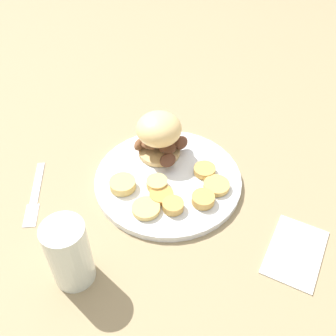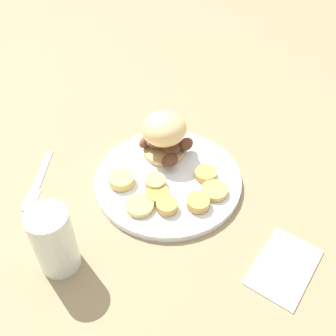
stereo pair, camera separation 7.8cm
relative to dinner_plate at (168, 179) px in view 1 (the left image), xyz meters
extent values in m
plane|color=#937F5B|center=(0.00, 0.00, -0.01)|extent=(4.00, 4.00, 0.00)
cylinder|color=white|center=(0.00, 0.00, 0.00)|extent=(0.30, 0.30, 0.01)
torus|color=white|center=(0.00, 0.00, 0.00)|extent=(0.30, 0.30, 0.01)
cylinder|color=tan|center=(0.06, -0.04, 0.01)|extent=(0.09, 0.09, 0.01)
ellipsoid|color=brown|center=(0.09, -0.02, 0.03)|extent=(0.03, 0.04, 0.02)
ellipsoid|color=#4C281E|center=(0.07, -0.06, 0.03)|extent=(0.04, 0.04, 0.02)
ellipsoid|color=#563323|center=(0.02, -0.02, 0.03)|extent=(0.04, 0.05, 0.01)
ellipsoid|color=brown|center=(0.07, -0.07, 0.03)|extent=(0.06, 0.06, 0.01)
ellipsoid|color=brown|center=(0.08, -0.04, 0.03)|extent=(0.07, 0.07, 0.02)
ellipsoid|color=brown|center=(0.05, -0.05, 0.03)|extent=(0.06, 0.06, 0.01)
ellipsoid|color=#563323|center=(0.03, -0.08, 0.03)|extent=(0.04, 0.04, 0.02)
ellipsoid|color=#E5C17F|center=(0.06, -0.04, 0.07)|extent=(0.09, 0.09, 0.06)
cylinder|color=tan|center=(-0.06, 0.06, 0.01)|extent=(0.04, 0.04, 0.02)
cylinder|color=tan|center=(-0.09, -0.04, 0.01)|extent=(0.05, 0.05, 0.01)
cylinder|color=#DBB766|center=(-0.03, 0.09, 0.01)|extent=(0.05, 0.05, 0.01)
cylinder|color=#DBB766|center=(0.00, 0.03, 0.01)|extent=(0.04, 0.04, 0.02)
cylinder|color=tan|center=(-0.09, 0.01, 0.02)|extent=(0.04, 0.04, 0.02)
cylinder|color=tan|center=(-0.05, -0.06, 0.01)|extent=(0.04, 0.04, 0.01)
cylinder|color=#BC8942|center=(-0.03, 0.05, 0.01)|extent=(0.05, 0.05, 0.01)
cylinder|color=#DBB766|center=(0.05, 0.08, 0.02)|extent=(0.05, 0.05, 0.02)
cube|color=silver|center=(0.20, 0.18, -0.01)|extent=(0.09, 0.09, 0.00)
cube|color=silver|center=(0.14, 0.24, -0.01)|extent=(0.06, 0.06, 0.00)
cylinder|color=silver|center=(-0.02, 0.26, 0.06)|extent=(0.07, 0.07, 0.13)
cube|color=white|center=(-0.28, -0.02, -0.01)|extent=(0.12, 0.15, 0.01)
camera|label=1|loc=(-0.36, 0.42, 0.58)|focal=42.00mm
camera|label=2|loc=(-0.41, 0.36, 0.58)|focal=42.00mm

